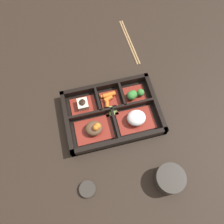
{
  "coord_description": "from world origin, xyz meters",
  "views": [
    {
      "loc": [
        0.07,
        0.29,
        0.7
      ],
      "look_at": [
        0.0,
        0.0,
        0.03
      ],
      "focal_mm": 35.0,
      "sensor_mm": 36.0,
      "label": 1
    }
  ],
  "objects_px": {
    "tea_cup": "(169,179)",
    "chopsticks": "(129,41)",
    "sauce_dish": "(88,189)",
    "bowl_rice": "(136,119)"
  },
  "relations": [
    {
      "from": "tea_cup",
      "to": "sauce_dish",
      "type": "xyz_separation_m",
      "value": [
        0.24,
        -0.03,
        -0.02
      ]
    },
    {
      "from": "tea_cup",
      "to": "chopsticks",
      "type": "bearing_deg",
      "value": -93.6
    },
    {
      "from": "chopsticks",
      "to": "sauce_dish",
      "type": "xyz_separation_m",
      "value": [
        0.28,
        0.52,
        0.0
      ]
    },
    {
      "from": "sauce_dish",
      "to": "tea_cup",
      "type": "bearing_deg",
      "value": 172.36
    },
    {
      "from": "bowl_rice",
      "to": "chopsticks",
      "type": "height_order",
      "value": "bowl_rice"
    },
    {
      "from": "sauce_dish",
      "to": "chopsticks",
      "type": "bearing_deg",
      "value": -118.2
    },
    {
      "from": "chopsticks",
      "to": "sauce_dish",
      "type": "height_order",
      "value": "sauce_dish"
    },
    {
      "from": "bowl_rice",
      "to": "chopsticks",
      "type": "bearing_deg",
      "value": -102.42
    },
    {
      "from": "bowl_rice",
      "to": "chopsticks",
      "type": "relative_size",
      "value": 0.53
    },
    {
      "from": "tea_cup",
      "to": "sauce_dish",
      "type": "bearing_deg",
      "value": -7.64
    }
  ]
}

